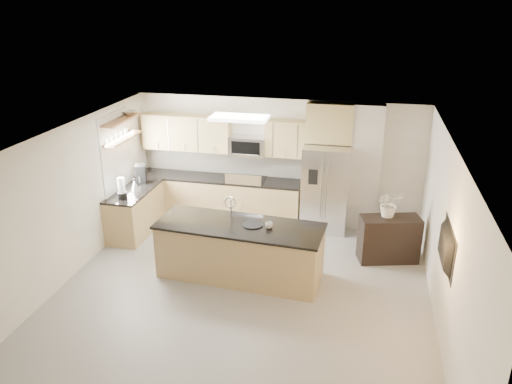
% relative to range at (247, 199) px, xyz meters
% --- Properties ---
extents(floor, '(6.50, 6.50, 0.00)m').
position_rel_range_xyz_m(floor, '(0.60, -2.92, -0.47)').
color(floor, '#9A9892').
rests_on(floor, ground).
extents(ceiling, '(6.00, 6.50, 0.02)m').
position_rel_range_xyz_m(ceiling, '(0.60, -2.92, 2.13)').
color(ceiling, silver).
rests_on(ceiling, wall_back).
extents(wall_back, '(6.00, 0.02, 2.60)m').
position_rel_range_xyz_m(wall_back, '(0.60, 0.33, 0.83)').
color(wall_back, silver).
rests_on(wall_back, floor).
extents(wall_front, '(6.00, 0.02, 2.60)m').
position_rel_range_xyz_m(wall_front, '(0.60, -6.17, 0.83)').
color(wall_front, silver).
rests_on(wall_front, floor).
extents(wall_left, '(0.02, 6.50, 2.60)m').
position_rel_range_xyz_m(wall_left, '(-2.40, -2.92, 0.83)').
color(wall_left, silver).
rests_on(wall_left, floor).
extents(wall_right, '(0.02, 6.50, 2.60)m').
position_rel_range_xyz_m(wall_right, '(3.60, -2.92, 0.83)').
color(wall_right, silver).
rests_on(wall_right, floor).
extents(back_counter, '(3.55, 0.66, 1.44)m').
position_rel_range_xyz_m(back_counter, '(-0.63, 0.01, -0.00)').
color(back_counter, tan).
rests_on(back_counter, floor).
extents(left_counter, '(0.66, 1.50, 0.92)m').
position_rel_range_xyz_m(left_counter, '(-2.07, -1.07, -0.01)').
color(left_counter, tan).
rests_on(left_counter, floor).
extents(range, '(0.76, 0.64, 1.14)m').
position_rel_range_xyz_m(range, '(0.00, 0.00, 0.00)').
color(range, black).
rests_on(range, floor).
extents(upper_cabinets, '(3.50, 0.33, 0.75)m').
position_rel_range_xyz_m(upper_cabinets, '(-0.70, 0.16, 1.35)').
color(upper_cabinets, tan).
rests_on(upper_cabinets, wall_back).
extents(microwave, '(0.76, 0.40, 0.40)m').
position_rel_range_xyz_m(microwave, '(0.00, 0.12, 1.16)').
color(microwave, silver).
rests_on(microwave, upper_cabinets).
extents(refrigerator, '(0.92, 0.78, 1.78)m').
position_rel_range_xyz_m(refrigerator, '(1.66, -0.05, 0.42)').
color(refrigerator, silver).
rests_on(refrigerator, floor).
extents(partition_column, '(0.60, 0.30, 2.60)m').
position_rel_range_xyz_m(partition_column, '(2.42, 0.18, 0.83)').
color(partition_column, beige).
rests_on(partition_column, floor).
extents(window, '(0.04, 1.15, 1.65)m').
position_rel_range_xyz_m(window, '(-2.38, -1.07, 1.18)').
color(window, white).
rests_on(window, wall_left).
extents(shelf_lower, '(0.30, 1.20, 0.04)m').
position_rel_range_xyz_m(shelf_lower, '(-2.25, -0.97, 1.48)').
color(shelf_lower, '#9C643E').
rests_on(shelf_lower, wall_left).
extents(shelf_upper, '(0.30, 1.20, 0.04)m').
position_rel_range_xyz_m(shelf_upper, '(-2.25, -0.97, 1.85)').
color(shelf_upper, '#9C643E').
rests_on(shelf_upper, wall_left).
extents(ceiling_fixture, '(1.00, 0.50, 0.06)m').
position_rel_range_xyz_m(ceiling_fixture, '(0.20, -1.32, 2.09)').
color(ceiling_fixture, white).
rests_on(ceiling_fixture, ceiling).
extents(island, '(2.87, 1.19, 1.40)m').
position_rel_range_xyz_m(island, '(0.44, -2.28, 0.02)').
color(island, tan).
rests_on(island, floor).
extents(credenza, '(1.14, 0.71, 0.85)m').
position_rel_range_xyz_m(credenza, '(2.94, -1.15, -0.05)').
color(credenza, black).
rests_on(credenza, floor).
extents(cup, '(0.16, 0.16, 0.10)m').
position_rel_range_xyz_m(cup, '(0.94, -2.29, 0.55)').
color(cup, silver).
rests_on(cup, island).
extents(platter, '(0.38, 0.38, 0.02)m').
position_rel_range_xyz_m(platter, '(0.65, -2.24, 0.51)').
color(platter, black).
rests_on(platter, island).
extents(blender, '(0.18, 0.18, 0.42)m').
position_rel_range_xyz_m(blender, '(-2.07, -1.52, 0.63)').
color(blender, black).
rests_on(blender, left_counter).
extents(kettle, '(0.20, 0.20, 0.25)m').
position_rel_range_xyz_m(kettle, '(-2.02, -1.08, 0.56)').
color(kettle, silver).
rests_on(kettle, left_counter).
extents(coffee_maker, '(0.28, 0.30, 0.38)m').
position_rel_range_xyz_m(coffee_maker, '(-2.10, -0.64, 0.63)').
color(coffee_maker, black).
rests_on(coffee_maker, left_counter).
extents(bowl, '(0.46, 0.46, 0.09)m').
position_rel_range_xyz_m(bowl, '(-2.25, -0.57, 1.91)').
color(bowl, silver).
rests_on(bowl, shelf_upper).
extents(flower_vase, '(0.82, 0.76, 0.74)m').
position_rel_range_xyz_m(flower_vase, '(2.89, -1.09, 0.74)').
color(flower_vase, silver).
rests_on(flower_vase, credenza).
extents(television, '(0.14, 1.08, 0.62)m').
position_rel_range_xyz_m(television, '(3.51, -3.12, 0.88)').
color(television, black).
rests_on(television, wall_right).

